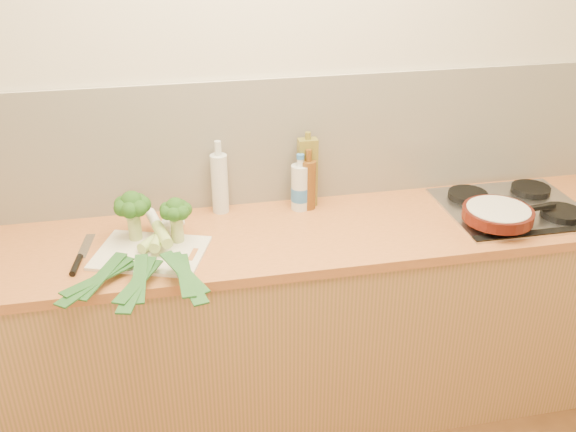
# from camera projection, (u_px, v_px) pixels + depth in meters

# --- Properties ---
(room_shell) EXTENTS (3.50, 3.50, 3.50)m
(room_shell) POSITION_uv_depth(u_px,v_px,m) (263.00, 143.00, 2.67)
(room_shell) COLOR beige
(room_shell) RESTS_ON ground
(counter) EXTENTS (3.20, 0.62, 0.90)m
(counter) POSITION_uv_depth(u_px,v_px,m) (278.00, 325.00, 2.74)
(counter) COLOR #B97C4D
(counter) RESTS_ON ground
(gas_hob) EXTENTS (0.58, 0.50, 0.04)m
(gas_hob) POSITION_uv_depth(u_px,v_px,m) (514.00, 207.00, 2.71)
(gas_hob) COLOR silver
(gas_hob) RESTS_ON counter
(chopping_board) EXTENTS (0.47, 0.41, 0.01)m
(chopping_board) POSITION_uv_depth(u_px,v_px,m) (151.00, 253.00, 2.38)
(chopping_board) COLOR white
(chopping_board) RESTS_ON counter
(broccoli_left) EXTENTS (0.14, 0.14, 0.20)m
(broccoli_left) POSITION_uv_depth(u_px,v_px,m) (132.00, 207.00, 2.41)
(broccoli_left) COLOR #A4B368
(broccoli_left) RESTS_ON chopping_board
(broccoli_right) EXTENTS (0.12, 0.12, 0.18)m
(broccoli_right) POSITION_uv_depth(u_px,v_px,m) (176.00, 212.00, 2.40)
(broccoli_right) COLOR #A4B368
(broccoli_right) RESTS_ON chopping_board
(leek_front) EXTENTS (0.44, 0.55, 0.04)m
(leek_front) POSITION_uv_depth(u_px,v_px,m) (140.00, 250.00, 2.34)
(leek_front) COLOR white
(leek_front) RESTS_ON chopping_board
(leek_mid) EXTENTS (0.21, 0.62, 0.04)m
(leek_mid) POSITION_uv_depth(u_px,v_px,m) (153.00, 251.00, 2.30)
(leek_mid) COLOR white
(leek_mid) RESTS_ON chopping_board
(leek_back) EXTENTS (0.20, 0.69, 0.04)m
(leek_back) POSITION_uv_depth(u_px,v_px,m) (167.00, 243.00, 2.32)
(leek_back) COLOR white
(leek_back) RESTS_ON chopping_board
(chefs_knife) EXTENTS (0.07, 0.31, 0.02)m
(chefs_knife) POSITION_uv_depth(u_px,v_px,m) (79.00, 260.00, 2.33)
(chefs_knife) COLOR silver
(chefs_knife) RESTS_ON counter
(skillet) EXTENTS (0.41, 0.28, 0.05)m
(skillet) POSITION_uv_depth(u_px,v_px,m) (498.00, 214.00, 2.55)
(skillet) COLOR #44120B
(skillet) RESTS_ON gas_hob
(oil_tin) EXTENTS (0.08, 0.05, 0.33)m
(oil_tin) POSITION_uv_depth(u_px,v_px,m) (307.00, 172.00, 2.70)
(oil_tin) COLOR olive
(oil_tin) RESTS_ON counter
(glass_bottle) EXTENTS (0.07, 0.07, 0.31)m
(glass_bottle) POSITION_uv_depth(u_px,v_px,m) (220.00, 182.00, 2.65)
(glass_bottle) COLOR silver
(glass_bottle) RESTS_ON counter
(amber_bottle) EXTENTS (0.06, 0.06, 0.26)m
(amber_bottle) POSITION_uv_depth(u_px,v_px,m) (308.00, 184.00, 2.69)
(amber_bottle) COLOR brown
(amber_bottle) RESTS_ON counter
(water_bottle) EXTENTS (0.08, 0.08, 0.23)m
(water_bottle) POSITION_uv_depth(u_px,v_px,m) (300.00, 188.00, 2.69)
(water_bottle) COLOR silver
(water_bottle) RESTS_ON counter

